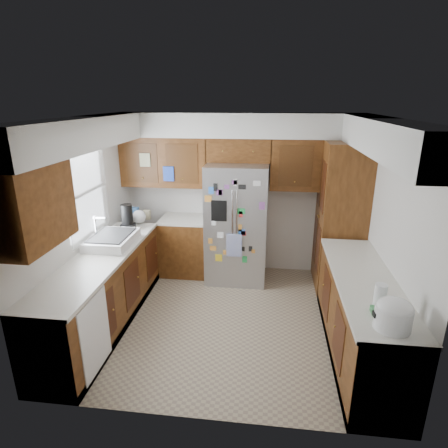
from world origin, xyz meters
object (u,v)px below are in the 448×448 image
(pantry, at_px, (340,217))
(fridge, at_px, (237,223))
(paper_towel, at_px, (380,297))
(rice_cooker, at_px, (394,314))

(pantry, relative_size, fridge, 1.19)
(paper_towel, bearing_deg, fridge, 122.68)
(pantry, height_order, paper_towel, pantry)
(paper_towel, bearing_deg, pantry, 89.27)
(fridge, bearing_deg, pantry, -2.06)
(rice_cooker, bearing_deg, fridge, 120.13)
(pantry, xyz_separation_m, fridge, (-1.50, 0.05, -0.17))
(pantry, xyz_separation_m, paper_towel, (-0.03, -2.24, -0.03))
(pantry, relative_size, paper_towel, 8.89)
(pantry, xyz_separation_m, rice_cooker, (-0.00, -2.53, -0.02))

